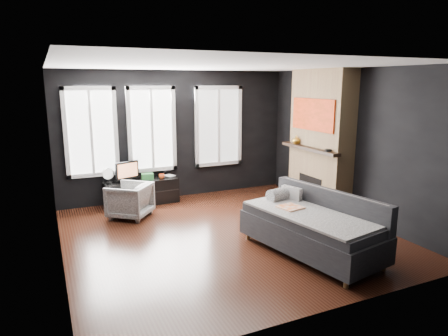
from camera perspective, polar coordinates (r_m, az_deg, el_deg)
name	(u,v)px	position (r m, az deg, el deg)	size (l,w,h in m)	color
floor	(226,234)	(6.65, 0.29, -9.45)	(5.00, 5.00, 0.00)	black
ceiling	(226,65)	(6.19, 0.32, 14.47)	(5.00, 5.00, 0.00)	white
wall_back	(177,135)	(8.59, -6.74, 4.70)	(5.00, 0.02, 2.70)	black
wall_left	(55,167)	(5.72, -23.05, 0.10)	(0.02, 5.00, 2.70)	black
wall_right	(350,144)	(7.66, 17.56, 3.33)	(0.02, 5.00, 2.70)	black
windows	(155,86)	(8.36, -9.82, 11.49)	(4.00, 0.16, 1.76)	white
fireplace	(320,140)	(7.99, 13.62, 3.89)	(0.70, 1.62, 2.70)	#93724C
sofa	(311,224)	(5.93, 12.30, -7.81)	(1.05, 2.11, 0.91)	#262629
stripe_pillow	(292,198)	(6.44, 9.63, -4.22)	(0.08, 0.36, 0.36)	gray
armchair	(130,199)	(7.56, -13.32, -4.28)	(0.69, 0.64, 0.71)	silver
media_console	(142,192)	(8.34, -11.70, -3.38)	(1.48, 0.46, 0.51)	black
monitor	(127,170)	(8.16, -13.68, -0.30)	(0.52, 0.11, 0.46)	black
desk_fan	(108,175)	(8.11, -16.21, -1.01)	(0.23, 0.23, 0.33)	gray
mug	(162,176)	(8.31, -8.89, -1.08)	(0.12, 0.10, 0.12)	#F75C26
book	(166,171)	(8.44, -8.35, -0.44)	(0.18, 0.02, 0.24)	tan
storage_box	(147,177)	(8.27, -10.88, -1.20)	(0.23, 0.15, 0.13)	#2C7936
mantel_vase	(296,140)	(8.21, 10.29, 3.99)	(0.17, 0.17, 0.17)	#C8853C
mantel_clock	(328,150)	(7.43, 14.66, 2.46)	(0.13, 0.13, 0.04)	black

